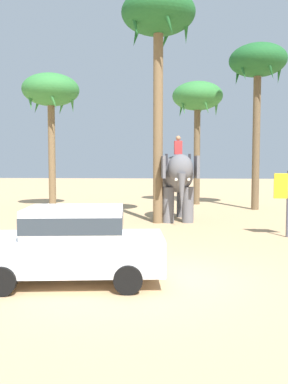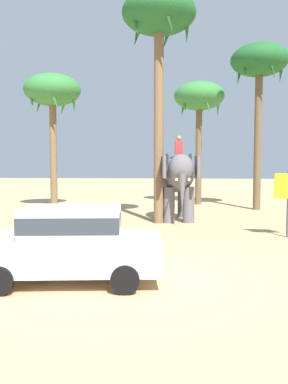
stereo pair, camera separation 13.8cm
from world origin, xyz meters
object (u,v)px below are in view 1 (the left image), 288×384
(elephant_with_mahout, at_px, (176,178))
(palm_tree_left_of_road, at_px, (197,99))
(car_sedan_foreground, at_px, (72,242))
(palm_tree_behind_elephant, at_px, (258,66))
(signboard_yellow, at_px, (288,190))
(palm_tree_near_hut, at_px, (51,93))
(palm_tree_far_back, at_px, (158,22))

(elephant_with_mahout, distance_m, palm_tree_left_of_road, 8.97)
(car_sedan_foreground, distance_m, palm_tree_left_of_road, 18.79)
(palm_tree_behind_elephant, bearing_deg, signboard_yellow, -93.75)
(car_sedan_foreground, xyz_separation_m, elephant_with_mahout, (2.36, 9.98, 1.06))
(car_sedan_foreground, bearing_deg, elephant_with_mahout, 76.69)
(palm_tree_near_hut, distance_m, signboard_yellow, 14.44)
(palm_tree_near_hut, bearing_deg, palm_tree_behind_elephant, 3.85)
(palm_tree_near_hut, height_order, palm_tree_left_of_road, palm_tree_left_of_road)
(car_sedan_foreground, xyz_separation_m, palm_tree_far_back, (1.54, 9.15, 7.81))
(elephant_with_mahout, distance_m, palm_tree_far_back, 6.85)
(car_sedan_foreground, bearing_deg, palm_tree_far_back, 80.43)
(palm_tree_left_of_road, height_order, signboard_yellow, palm_tree_left_of_road)
(elephant_with_mahout, height_order, signboard_yellow, elephant_with_mahout)
(elephant_with_mahout, bearing_deg, palm_tree_near_hut, 150.66)
(car_sedan_foreground, height_order, signboard_yellow, signboard_yellow)
(palm_tree_behind_elephant, height_order, signboard_yellow, palm_tree_behind_elephant)
(palm_tree_behind_elephant, distance_m, palm_tree_left_of_road, 4.43)
(elephant_with_mahout, xyz_separation_m, palm_tree_left_of_road, (1.36, 7.50, 4.72))
(palm_tree_far_back, xyz_separation_m, signboard_yellow, (4.79, -3.11, -7.05))
(palm_tree_near_hut, relative_size, palm_tree_left_of_road, 0.98)
(palm_tree_far_back, height_order, signboard_yellow, palm_tree_far_back)
(palm_tree_left_of_road, xyz_separation_m, signboard_yellow, (2.61, -11.44, -5.02))
(elephant_with_mahout, relative_size, signboard_yellow, 1.65)
(palm_tree_near_hut, xyz_separation_m, palm_tree_left_of_road, (8.43, 3.53, 0.12))
(elephant_with_mahout, bearing_deg, palm_tree_left_of_road, 79.70)
(palm_tree_behind_elephant, bearing_deg, car_sedan_foreground, -115.11)
(palm_tree_behind_elephant, relative_size, palm_tree_far_back, 0.93)
(car_sedan_foreground, distance_m, palm_tree_far_back, 12.13)
(elephant_with_mahout, distance_m, palm_tree_behind_elephant, 8.97)
(palm_tree_left_of_road, bearing_deg, palm_tree_near_hut, -157.28)
(car_sedan_foreground, bearing_deg, palm_tree_behind_elephant, 64.89)
(palm_tree_near_hut, distance_m, palm_tree_far_back, 8.17)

